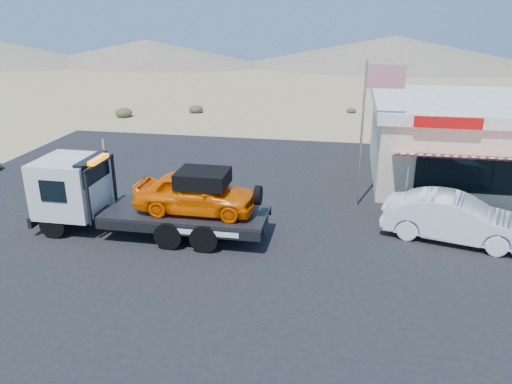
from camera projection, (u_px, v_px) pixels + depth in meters
ground at (223, 243)px, 17.83m from camera, size 120.00×120.00×0.00m
asphalt_lot at (289, 215)px, 20.25m from camera, size 32.00×24.00×0.02m
tow_truck at (144, 195)px, 18.13m from camera, size 8.47×2.51×2.83m
white_sedan at (455, 218)px, 17.82m from camera, size 5.28×2.90×1.65m
jerky_store at (483, 140)px, 23.63m from camera, size 10.40×9.97×3.90m
flagpole at (369, 119)px, 19.83m from camera, size 1.55×0.10×6.00m
desert_scrub at (48, 147)px, 28.84m from camera, size 28.17×35.49×0.71m
distant_hills at (250, 52)px, 69.63m from camera, size 126.00×48.00×4.20m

